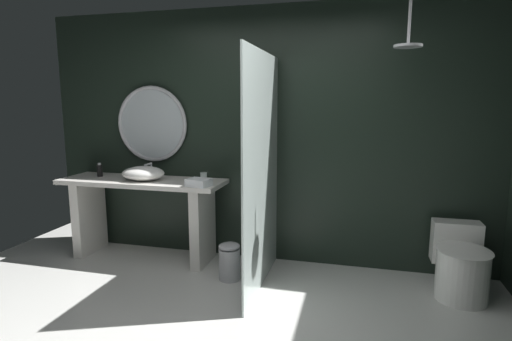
# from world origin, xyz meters

# --- Properties ---
(back_wall_panel) EXTENTS (4.80, 0.10, 2.60)m
(back_wall_panel) POSITION_xyz_m (0.00, 1.90, 1.30)
(back_wall_panel) COLOR black
(back_wall_panel) RESTS_ON ground_plane
(vanity_counter) EXTENTS (1.75, 0.55, 0.86)m
(vanity_counter) POSITION_xyz_m (-1.23, 1.55, 0.56)
(vanity_counter) COLOR silver
(vanity_counter) RESTS_ON ground_plane
(vessel_sink) EXTENTS (0.44, 0.36, 0.16)m
(vessel_sink) POSITION_xyz_m (-1.20, 1.52, 0.93)
(vessel_sink) COLOR white
(vessel_sink) RESTS_ON vanity_counter
(tumbler_cup) EXTENTS (0.07, 0.07, 0.10)m
(tumbler_cup) POSITION_xyz_m (-0.54, 1.56, 0.91)
(tumbler_cup) COLOR silver
(tumbler_cup) RESTS_ON vanity_counter
(soap_dispenser) EXTENTS (0.06, 0.06, 0.15)m
(soap_dispenser) POSITION_xyz_m (-1.76, 1.59, 0.92)
(soap_dispenser) COLOR black
(soap_dispenser) RESTS_ON vanity_counter
(round_wall_mirror) EXTENTS (0.82, 0.04, 0.82)m
(round_wall_mirror) POSITION_xyz_m (-1.23, 1.81, 1.42)
(round_wall_mirror) COLOR #B7B7BC
(shower_glass_panel) EXTENTS (0.02, 1.24, 2.08)m
(shower_glass_panel) POSITION_xyz_m (0.14, 1.23, 1.04)
(shower_glass_panel) COLOR silver
(shower_glass_panel) RESTS_ON ground_plane
(rain_shower_head) EXTENTS (0.23, 0.23, 0.40)m
(rain_shower_head) POSITION_xyz_m (1.32, 1.43, 2.14)
(rain_shower_head) COLOR #B7B7BC
(toilet) EXTENTS (0.44, 0.64, 0.60)m
(toilet) POSITION_xyz_m (1.85, 1.44, 0.27)
(toilet) COLOR white
(toilet) RESTS_ON ground_plane
(waste_bin) EXTENTS (0.20, 0.20, 0.36)m
(waste_bin) POSITION_xyz_m (-0.17, 1.25, 0.18)
(waste_bin) COLOR #B7B7BC
(waste_bin) RESTS_ON ground_plane
(folded_hand_towel) EXTENTS (0.24, 0.21, 0.07)m
(folded_hand_towel) POSITION_xyz_m (-0.52, 1.38, 0.89)
(folded_hand_towel) COLOR white
(folded_hand_towel) RESTS_ON vanity_counter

